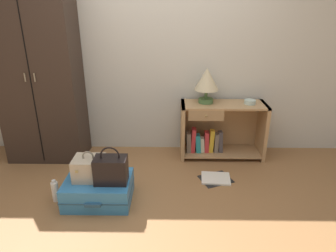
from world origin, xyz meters
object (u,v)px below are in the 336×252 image
at_px(table_lamp, 207,81).
at_px(suitcase_large, 99,190).
at_px(wardrobe, 39,73).
at_px(handbag, 111,170).
at_px(bookshelf, 218,130).
at_px(bowl, 250,102).
at_px(open_book_on_floor, 216,178).
at_px(train_case, 89,168).
at_px(bottle, 55,191).

relative_size(table_lamp, suitcase_large, 0.66).
distance_m(wardrobe, suitcase_large, 1.51).
xyz_separation_m(wardrobe, handbag, (0.93, -0.95, -0.67)).
distance_m(bookshelf, suitcase_large, 1.57).
xyz_separation_m(bowl, open_book_on_floor, (-0.42, -0.55, -0.68)).
bearing_deg(open_book_on_floor, suitcase_large, -161.46).
xyz_separation_m(bookshelf, table_lamp, (-0.16, 0.02, 0.60)).
bearing_deg(table_lamp, wardrobe, -177.98).
bearing_deg(bookshelf, bowl, -3.37).
relative_size(wardrobe, bowl, 15.65).
relative_size(bowl, handbag, 0.37).
relative_size(bowl, train_case, 0.47).
xyz_separation_m(bowl, train_case, (-1.64, -0.91, -0.35)).
bearing_deg(bowl, open_book_on_floor, -127.55).
height_order(table_lamp, bottle, table_lamp).
xyz_separation_m(suitcase_large, open_book_on_floor, (1.15, 0.38, -0.11)).
bearing_deg(table_lamp, bookshelf, -7.74).
height_order(bookshelf, train_case, bookshelf).
relative_size(bookshelf, handbag, 2.82).
bearing_deg(wardrobe, handbag, -45.64).
bearing_deg(handbag, open_book_on_floor, 22.82).
bearing_deg(suitcase_large, table_lamp, 42.41).
height_order(table_lamp, open_book_on_floor, table_lamp).
relative_size(wardrobe, handbag, 5.85).
distance_m(wardrobe, open_book_on_floor, 2.25).
bearing_deg(wardrobe, open_book_on_floor, -15.19).
bearing_deg(bottle, handbag, -3.00).
relative_size(suitcase_large, open_book_on_floor, 1.56).
xyz_separation_m(table_lamp, handbag, (-0.93, -1.02, -0.57)).
relative_size(suitcase_large, bottle, 2.79).
bearing_deg(bottle, suitcase_large, 1.60).
xyz_separation_m(bookshelf, bottle, (-1.64, -0.97, -0.22)).
distance_m(handbag, open_book_on_floor, 1.15).
bearing_deg(table_lamp, bottle, -146.20).
height_order(table_lamp, handbag, table_lamp).
bearing_deg(wardrobe, bottle, -67.32).
distance_m(wardrobe, bookshelf, 2.14).
distance_m(handbag, bottle, 0.60).
bearing_deg(suitcase_large, bowl, 30.77).
bearing_deg(handbag, train_case, 164.20).
bearing_deg(bottle, bowl, 25.58).
distance_m(bowl, open_book_on_floor, 0.97).
bearing_deg(wardrobe, table_lamp, 2.02).
height_order(suitcase_large, handbag, handbag).
bearing_deg(handbag, suitcase_large, 163.87).
distance_m(suitcase_large, train_case, 0.23).
bearing_deg(train_case, suitcase_large, -15.19).
xyz_separation_m(bookshelf, open_book_on_floor, (-0.09, -0.57, -0.32)).
bearing_deg(bottle, train_case, 5.40).
distance_m(table_lamp, bottle, 1.96).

